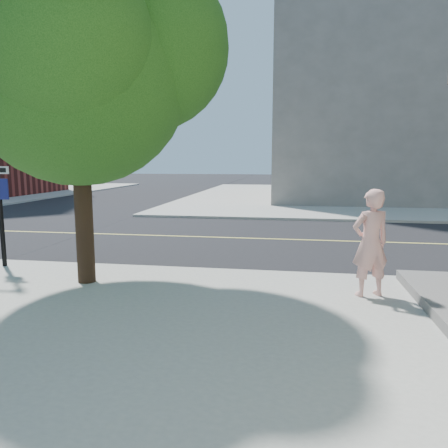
# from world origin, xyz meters

# --- Properties ---
(ground) EXTENTS (140.00, 140.00, 0.00)m
(ground) POSITION_xyz_m (0.00, 0.00, 0.00)
(ground) COLOR black
(ground) RESTS_ON ground
(road_ew) EXTENTS (140.00, 9.00, 0.01)m
(road_ew) POSITION_xyz_m (0.00, 4.50, 0.01)
(road_ew) COLOR black
(road_ew) RESTS_ON ground
(sidewalk_ne) EXTENTS (29.00, 25.00, 0.12)m
(sidewalk_ne) POSITION_xyz_m (13.50, 21.50, 0.06)
(sidewalk_ne) COLOR #9F9E95
(sidewalk_ne) RESTS_ON ground
(filler_ne) EXTENTS (18.00, 16.00, 14.00)m
(filler_ne) POSITION_xyz_m (14.00, 22.00, 7.12)
(filler_ne) COLOR slate
(filler_ne) RESTS_ON sidewalk_ne
(man_on_phone) EXTENTS (0.83, 0.70, 1.95)m
(man_on_phone) POSITION_xyz_m (7.63, -1.50, 1.09)
(man_on_phone) COLOR #E8A499
(man_on_phone) RESTS_ON sidewalk_se
(street_tree) EXTENTS (5.35, 4.86, 7.10)m
(street_tree) POSITION_xyz_m (2.25, -1.48, 4.70)
(street_tree) COLOR black
(street_tree) RESTS_ON sidewalk_se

